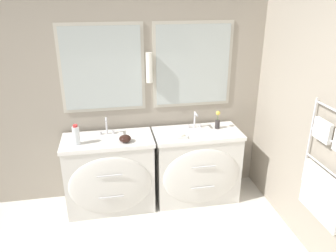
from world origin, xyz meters
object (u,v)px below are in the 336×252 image
Objects in this scene: vanity_left at (110,174)px; toiletry_bottle at (76,135)px; vanity_right at (197,166)px; amenity_bowl at (125,139)px; flower_vase at (218,121)px.

vanity_left is 0.62m from toiletry_bottle.
vanity_right is 0.96m from amenity_bowl.
toiletry_bottle is 1.72× the size of amenity_bowl.
vanity_right is at bearing 0.00° from vanity_left.
amenity_bowl reaches higher than vanity_left.
flower_vase is (1.60, 0.14, -0.01)m from toiletry_bottle.
vanity_left is 1.00× the size of vanity_right.
amenity_bowl is at bearing -170.58° from flower_vase.
vanity_right is (1.03, 0.00, 0.00)m from vanity_left.
vanity_right is 7.79× the size of amenity_bowl.
toiletry_bottle is 0.51m from amenity_bowl.
vanity_left is 4.63× the size of flower_vase.
flower_vase is at bearing 19.83° from vanity_right.
vanity_left is at bearing -175.84° from flower_vase.
vanity_right is at bearing 6.03° from amenity_bowl.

